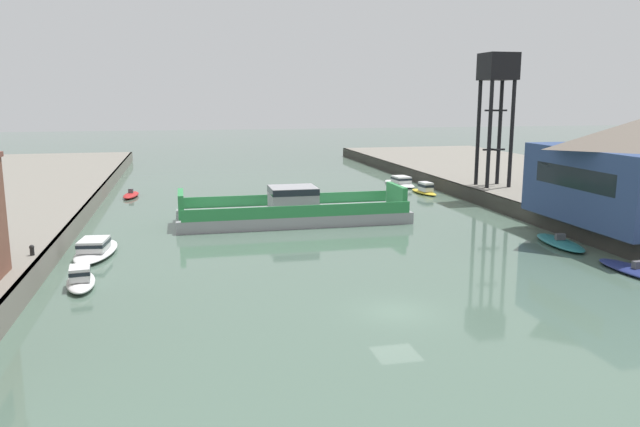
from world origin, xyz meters
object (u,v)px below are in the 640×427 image
object	(u,v)px
moored_boat_mid_right	(131,195)
moored_boat_far_right	(560,242)
moored_boat_mid_left	(400,182)
moored_boat_far_left	(95,249)
moored_boat_upstream_a	(425,189)
crane_tower	(498,80)
moored_boat_near_right	(81,279)
moored_boat_near_left	(637,271)
chain_ferry	(293,211)

from	to	relation	value
moored_boat_mid_right	moored_boat_far_right	size ratio (longest dim) A/B	0.76
moored_boat_mid_left	moored_boat_mid_right	xyz separation A→B (m)	(-35.21, -2.21, -0.22)
moored_boat_mid_left	moored_boat_far_left	world-z (taller)	moored_boat_far_left
moored_boat_mid_left	moored_boat_upstream_a	xyz separation A→B (m)	(0.52, -7.55, 0.08)
crane_tower	moored_boat_near_right	bearing A→B (deg)	-149.23
moored_boat_far_left	moored_boat_upstream_a	distance (m)	42.91
moored_boat_near_right	moored_boat_far_left	xyz separation A→B (m)	(-0.12, 8.13, -0.01)
crane_tower	moored_boat_far_right	bearing A→B (deg)	-104.18
moored_boat_mid_right	moored_boat_far_left	bearing A→B (deg)	-91.06
moored_boat_near_left	moored_boat_near_right	xyz separation A→B (m)	(-36.77, 5.32, 0.30)
moored_boat_mid_left	moored_boat_far_left	xyz separation A→B (m)	(-35.73, -30.51, 0.01)
crane_tower	moored_boat_near_left	bearing A→B (deg)	-99.80
moored_boat_mid_left	moored_boat_mid_right	world-z (taller)	moored_boat_mid_left
moored_boat_far_left	moored_boat_near_right	bearing A→B (deg)	-89.19
moored_boat_near_right	crane_tower	xyz separation A→B (m)	(42.01, 25.02, 13.27)
moored_boat_near_left	moored_boat_mid_left	distance (m)	43.98
chain_ferry	moored_boat_mid_left	distance (m)	28.26
moored_boat_mid_left	moored_boat_far_right	world-z (taller)	moored_boat_mid_left
moored_boat_near_left	moored_boat_upstream_a	world-z (taller)	moored_boat_upstream_a
moored_boat_far_left	moored_boat_mid_left	bearing A→B (deg)	40.49
moored_boat_near_left	moored_boat_mid_left	bearing A→B (deg)	91.50
moored_boat_near_right	moored_boat_far_left	distance (m)	8.13
moored_boat_mid_right	moored_boat_upstream_a	xyz separation A→B (m)	(35.73, -5.34, 0.30)
moored_boat_upstream_a	moored_boat_mid_right	bearing A→B (deg)	171.50
moored_boat_mid_left	moored_boat_upstream_a	size ratio (longest dim) A/B	1.39
chain_ferry	moored_boat_far_left	xyz separation A→B (m)	(-17.03, -9.34, -0.54)
moored_boat_near_left	moored_boat_mid_left	size ratio (longest dim) A/B	0.88
moored_boat_near_right	crane_tower	distance (m)	50.66
chain_ferry	crane_tower	xyz separation A→B (m)	(25.10, 7.55, 12.74)
moored_boat_mid_right	crane_tower	bearing A→B (deg)	-15.35
moored_boat_near_left	crane_tower	xyz separation A→B (m)	(5.24, 30.33, 13.57)
moored_boat_far_left	moored_boat_far_right	xyz separation A→B (m)	(36.62, -4.92, -0.26)
moored_boat_far_left	crane_tower	xyz separation A→B (m)	(42.13, 16.88, 13.28)
moored_boat_mid_left	moored_boat_far_right	xyz separation A→B (m)	(0.89, -35.43, -0.25)
moored_boat_mid_right	moored_boat_far_right	world-z (taller)	moored_boat_mid_right
moored_boat_mid_left	moored_boat_mid_right	bearing A→B (deg)	-176.41
chain_ferry	moored_boat_far_right	xyz separation A→B (m)	(19.59, -14.26, -0.81)
moored_boat_mid_left	crane_tower	xyz separation A→B (m)	(6.39, -13.63, 13.29)
moored_boat_near_left	moored_boat_upstream_a	xyz separation A→B (m)	(-0.63, 36.41, 0.35)
moored_boat_far_right	moored_boat_near_left	bearing A→B (deg)	-88.21
moored_boat_near_right	moored_boat_far_left	size ratio (longest dim) A/B	0.64
moored_boat_mid_right	crane_tower	size ratio (longest dim) A/B	0.34
moored_boat_upstream_a	crane_tower	distance (m)	15.69
chain_ferry	moored_boat_far_right	distance (m)	24.24
chain_ferry	moored_boat_mid_right	distance (m)	25.16
chain_ferry	moored_boat_mid_left	world-z (taller)	chain_ferry
moored_boat_far_left	moored_boat_far_right	size ratio (longest dim) A/B	1.17
chain_ferry	moored_boat_upstream_a	size ratio (longest dim) A/B	3.88
chain_ferry	moored_boat_far_left	world-z (taller)	chain_ferry
moored_boat_mid_left	moored_boat_far_left	size ratio (longest dim) A/B	0.99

